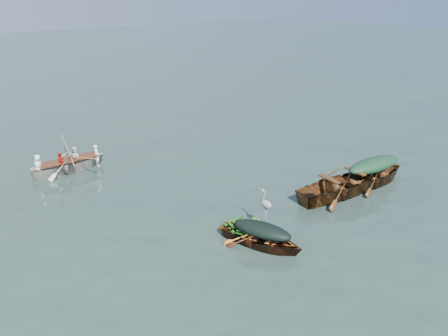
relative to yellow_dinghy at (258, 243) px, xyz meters
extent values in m
plane|color=#2D3F38|center=(2.40, 0.49, 0.00)|extent=(140.00, 140.00, 0.00)
imported|color=orange|center=(0.00, 0.00, 0.00)|extent=(2.20, 3.16, 0.77)
imported|color=#491D11|center=(-0.02, -0.18, 0.00)|extent=(2.26, 3.39, 0.76)
imported|color=#553113|center=(6.01, 0.42, 0.00)|extent=(4.69, 1.77, 1.09)
imported|color=brown|center=(4.35, 0.54, 0.00)|extent=(5.24, 2.07, 1.24)
imported|color=silver|center=(-2.42, 8.47, 0.00)|extent=(4.14, 1.28, 0.97)
ellipsoid|color=black|center=(-0.02, -0.18, 0.58)|extent=(1.24, 1.86, 0.40)
ellipsoid|color=#15351F|center=(6.01, 0.42, 0.80)|extent=(2.58, 0.97, 0.52)
imported|color=#33761E|center=(-0.17, 0.52, 0.68)|extent=(0.97, 1.09, 0.60)
imported|color=white|center=(-2.42, 8.47, 0.87)|extent=(2.90, 1.14, 0.76)
camera|label=1|loc=(-7.29, -7.89, 6.77)|focal=35.00mm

